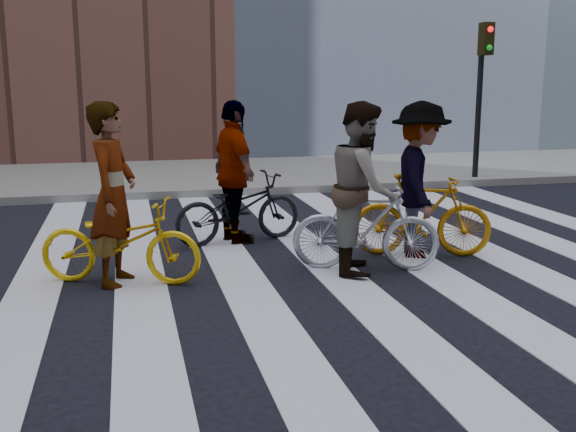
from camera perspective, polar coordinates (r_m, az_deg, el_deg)
name	(u,v)px	position (r m, az deg, el deg)	size (l,w,h in m)	color
ground	(369,261)	(8.34, 6.86, -3.80)	(100.00, 100.00, 0.00)	black
sidewalk_far	(254,174)	(15.44, -2.87, 3.59)	(100.00, 5.00, 0.15)	gray
zebra_crosswalk	(369,260)	(8.34, 6.86, -3.76)	(8.25, 10.00, 0.01)	silver
traffic_signal	(482,75)	(14.76, 16.13, 11.39)	(0.22, 0.42, 3.33)	black
bike_yellow_left	(120,241)	(7.51, -14.02, -2.10)	(0.62, 1.78, 0.93)	yellow
bike_silver_mid	(366,228)	(7.82, 6.60, -0.98)	(0.48, 1.70, 1.02)	silver
bike_yellow_right	(422,215)	(8.58, 11.26, 0.04)	(0.49, 1.73, 1.04)	#CB7C0B
bike_dark_rear	(238,208)	(9.16, -4.22, 0.67)	(0.63, 1.80, 0.95)	black
rider_left	(113,195)	(7.41, -14.59, 1.77)	(0.72, 0.47, 1.97)	slate
rider_mid	(363,188)	(7.72, 6.33, 2.40)	(0.95, 0.74, 1.95)	slate
rider_right	(420,180)	(8.48, 11.07, 3.00)	(1.25, 0.72, 1.94)	slate
rider_rear	(234,173)	(9.07, -4.58, 3.69)	(1.13, 0.47, 1.93)	slate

